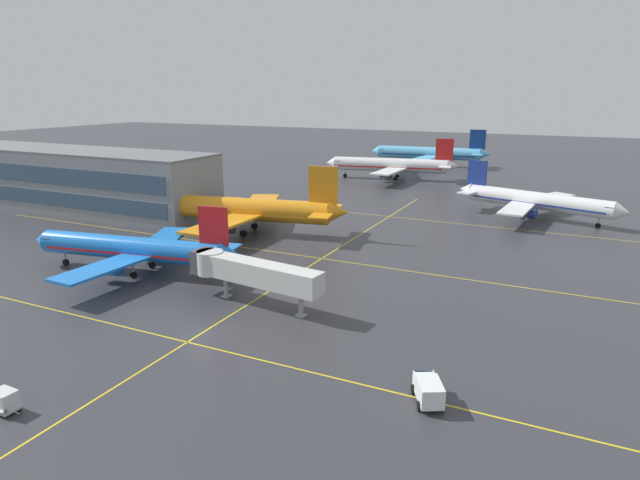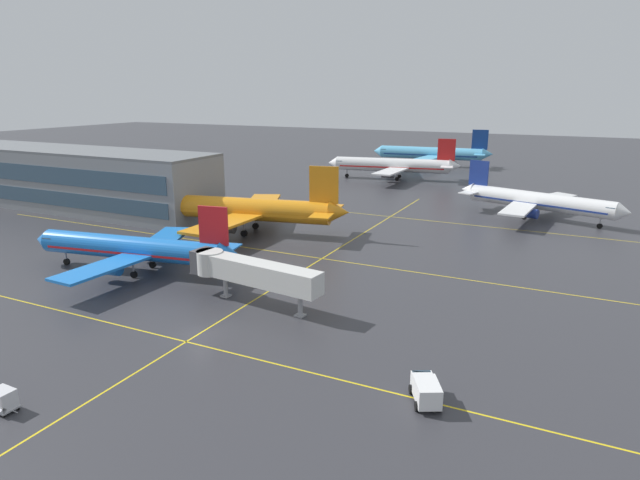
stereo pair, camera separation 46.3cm
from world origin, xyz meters
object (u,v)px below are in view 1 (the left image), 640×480
airliner_front_gate (133,249)px  jet_bridge (245,271)px  airliner_far_right_stand (430,153)px  airliner_second_row (240,209)px  airliner_third_row (535,201)px  baggage_cart_row_fourth (4,401)px  airliner_far_left_stand (392,165)px  service_truck_red_van (428,389)px

airliner_front_gate → jet_bridge: 20.70m
airliner_far_right_stand → airliner_second_row: bearing=-94.1°
airliner_second_row → airliner_third_row: (47.24, 35.42, -0.68)m
baggage_cart_row_fourth → jet_bridge: size_ratio=0.15×
airliner_second_row → jet_bridge: airliner_second_row is taller
airliner_far_left_stand → baggage_cart_row_fourth: 128.21m
airliner_front_gate → jet_bridge: (20.53, -2.61, 0.53)m
service_truck_red_van → jet_bridge: 28.83m
airliner_second_row → baggage_cart_row_fourth: (15.23, -56.92, -3.31)m
airliner_second_row → airliner_far_right_stand: 104.57m
airliner_front_gate → service_truck_red_van: 48.84m
airliner_far_right_stand → baggage_cart_row_fourth: size_ratio=14.63×
airliner_far_left_stand → service_truck_red_van: airliner_far_left_stand is taller
airliner_front_gate → airliner_second_row: (0.85, 25.72, 0.78)m
airliner_front_gate → baggage_cart_row_fourth: (16.08, -31.20, -2.53)m
airliner_second_row → airliner_far_left_stand: size_ratio=1.05×
airliner_third_row → airliner_far_right_stand: airliner_far_right_stand is taller
airliner_third_row → airliner_far_right_stand: bearing=120.1°
airliner_third_row → service_truck_red_van: airliner_third_row is taller
airliner_second_row → airliner_third_row: 59.05m
airliner_front_gate → baggage_cart_row_fourth: bearing=-62.7°
service_truck_red_van → airliner_second_row: bearing=138.3°
airliner_third_row → airliner_far_right_stand: 79.58m
airliner_front_gate → airliner_third_row: size_ratio=0.99×
airliner_far_right_stand → service_truck_red_van: (38.22, -144.90, -3.13)m
jet_bridge → baggage_cart_row_fourth: bearing=-98.8°
airliner_second_row → airliner_third_row: size_ratio=1.20×
airliner_far_left_stand → airliner_far_right_stand: airliner_far_right_stand is taller
service_truck_red_van → jet_bridge: jet_bridge is taller
baggage_cart_row_fourth → jet_bridge: (4.45, 28.59, 3.05)m
airliner_third_row → service_truck_red_van: bearing=-91.2°
service_truck_red_van → airliner_third_row: bearing=88.8°
airliner_far_left_stand → service_truck_red_van: (40.63, -111.44, -2.93)m
airliner_front_gate → airliner_second_row: 25.75m
jet_bridge → airliner_second_row: bearing=124.8°
airliner_second_row → airliner_far_right_stand: size_ratio=1.00×
airliner_second_row → jet_bridge: size_ratio=2.16×
airliner_second_row → baggage_cart_row_fourth: bearing=-75.0°
airliner_second_row → airliner_third_row: bearing=36.9°
airliner_second_row → service_truck_red_van: bearing=-41.7°
airliner_front_gate → airliner_third_row: airliner_third_row is taller
baggage_cart_row_fourth → airliner_far_left_stand: bearing=94.6°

